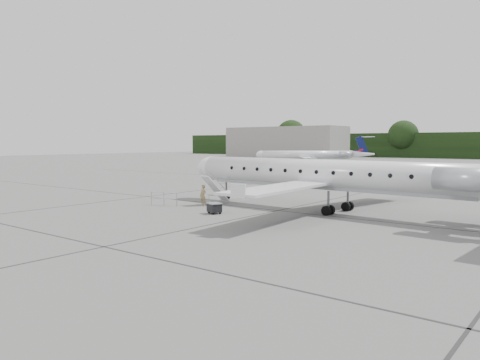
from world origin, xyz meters
The scene contains 8 objects.
ground centered at (0.00, 0.00, 0.00)m, with size 320.00×320.00×0.00m, color slate.
terminal_building centered at (-70.00, 110.00, 5.00)m, with size 40.00×14.00×10.00m, color gray.
main_regional_jet centered at (-1.11, 6.90, 3.71)m, with size 28.91×20.82×7.41m, color silver, non-canonical shape.
airstair centered at (-9.91, 5.12, 1.16)m, with size 0.85×2.51×2.32m, color silver, non-canonical shape.
passenger centered at (-10.00, 3.71, 0.83)m, with size 0.60×0.40×1.65m, color olive.
safety_railing centered at (-12.62, 2.03, 0.50)m, with size 2.20×0.08×1.00m, color #999BA1, non-canonical shape.
baggage_cart centered at (-6.70, 1.25, 0.41)m, with size 0.94×0.76×0.81m, color black, non-canonical shape.
bg_regional_left centered at (-36.42, 65.33, 3.13)m, with size 23.88×17.19×6.26m, color silver, non-canonical shape.
Camera 1 is at (14.43, -22.97, 4.94)m, focal length 35.00 mm.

